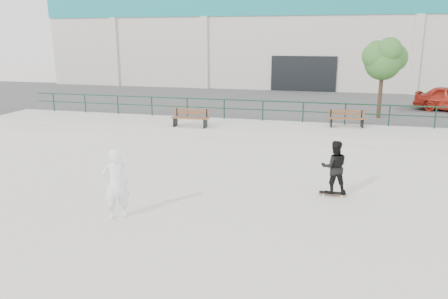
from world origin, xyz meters
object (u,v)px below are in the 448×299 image
(skateboard, at_px, (332,193))
(standing_skater, at_px, (334,167))
(bench_right, at_px, (347,119))
(bench_left, at_px, (191,118))
(seated_skater, at_px, (116,184))
(tree, at_px, (384,58))

(skateboard, relative_size, standing_skater, 0.50)
(bench_right, height_order, standing_skater, standing_skater)
(bench_right, xyz_separation_m, skateboard, (-0.49, -8.26, -0.82))
(bench_left, bearing_deg, seated_skater, -82.92)
(bench_left, height_order, tree, tree)
(bench_right, xyz_separation_m, standing_skater, (-0.49, -8.26, -0.00))
(bench_left, distance_m, seated_skater, 9.65)
(tree, bearing_deg, seated_skater, -118.08)
(bench_left, relative_size, standing_skater, 1.12)
(skateboard, bearing_deg, seated_skater, -152.50)
(skateboard, distance_m, standing_skater, 0.81)
(tree, bearing_deg, standing_skater, -101.07)
(bench_left, distance_m, bench_right, 7.31)
(tree, distance_m, seated_skater, 16.38)
(standing_skater, xyz_separation_m, seated_skater, (-5.42, -3.08, 0.04))
(bench_left, relative_size, bench_right, 1.01)
(standing_skater, bearing_deg, bench_right, -104.35)
(bench_left, distance_m, standing_skater, 9.27)
(bench_right, height_order, skateboard, bench_right)
(standing_skater, distance_m, seated_skater, 6.23)
(seated_skater, bearing_deg, bench_left, -115.75)
(skateboard, xyz_separation_m, seated_skater, (-5.42, -3.08, 0.85))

